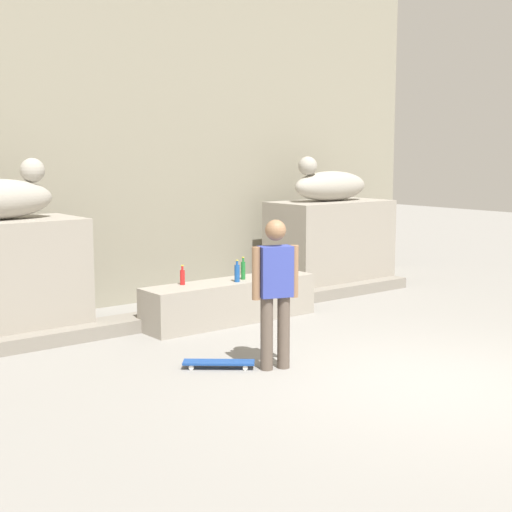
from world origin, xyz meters
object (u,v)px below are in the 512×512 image
Objects in this scene: skater at (275,287)px; bottle_green at (243,270)px; skateboard at (219,363)px; bottle_blue at (237,273)px; statue_reclining_right at (329,185)px; bottle_red at (182,277)px.

bottle_green is at bearing -100.27° from skater.
skateboard is 2.47m from bottle_green.
skater reaches higher than bottle_blue.
statue_reclining_right is at bearing 21.47° from bottle_green.
bottle_red reaches higher than skateboard.
skateboard is 2.27m from bottle_blue.
skateboard is 2.13m from bottle_red.
bottle_red is at bearing -77.78° from skater.
statue_reclining_right is at bearing -121.96° from skater.
bottle_blue is 0.22m from bottle_green.
skater is 2.24× the size of skateboard.
statue_reclining_right is 4.96× the size of bottle_green.
skateboard is at bearing -133.89° from bottle_green.
bottle_green reaches higher than skateboard.
skateboard is at bearing 32.24° from statue_reclining_right.
bottle_red is (0.26, 2.29, -0.22)m from skater.
bottle_blue is (0.72, -0.28, 0.02)m from bottle_red.
skater is at bearing -115.92° from bottle_blue.
skater is 6.11× the size of bottle_red.
skater is (-3.86, -3.18, -0.91)m from statue_reclining_right.
statue_reclining_right is 5.15× the size of bottle_blue.
bottle_blue is at bearing -150.47° from bottle_green.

